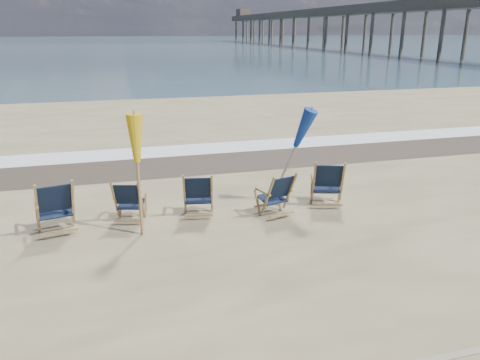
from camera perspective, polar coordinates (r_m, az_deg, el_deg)
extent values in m
plane|color=#3E5967|center=(134.01, -14.86, 15.84)|extent=(400.00, 400.00, 0.00)
cube|color=silver|center=(14.86, -6.21, 3.71)|extent=(200.00, 1.40, 0.01)
cube|color=#42362A|center=(13.43, -5.17, 2.20)|extent=(200.00, 2.60, 0.00)
cylinder|color=#9F7B47|center=(8.58, -12.28, 0.38)|extent=(0.06, 0.06, 2.21)
cone|color=gold|center=(8.41, -12.56, 4.46)|extent=(0.30, 0.30, 0.85)
cylinder|color=#A5A5AD|center=(10.00, 6.05, 3.20)|extent=(0.06, 0.06, 2.21)
cone|color=navy|center=(9.86, 6.17, 6.75)|extent=(0.30, 0.30, 0.85)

